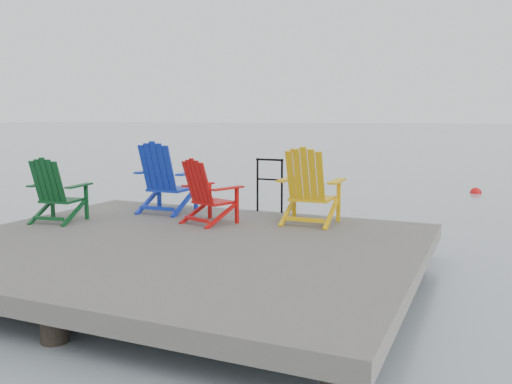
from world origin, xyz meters
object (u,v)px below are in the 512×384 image
at_px(buoy_b, 293,152).
at_px(chair_green, 56,190).
at_px(chair_yellow, 309,186).
at_px(buoy_a, 476,193).
at_px(handrail, 270,180).
at_px(chair_red, 207,192).
at_px(chair_blue, 165,178).

bearing_deg(buoy_b, chair_green, -78.04).
bearing_deg(chair_yellow, buoy_a, 74.66).
bearing_deg(handrail, buoy_a, 68.77).
xyz_separation_m(chair_yellow, buoy_a, (2.07, 8.46, -1.07)).
relative_size(chair_green, chair_red, 1.01).
xyz_separation_m(chair_red, buoy_a, (3.47, 9.04, -0.98)).
relative_size(chair_blue, buoy_a, 3.69).
bearing_deg(chair_yellow, buoy_b, 108.81).
bearing_deg(chair_blue, chair_red, -27.83).
distance_m(handrail, chair_yellow, 1.19).
bearing_deg(handrail, chair_red, -109.56).
relative_size(chair_red, buoy_a, 3.05).
relative_size(handrail, buoy_a, 2.85).
bearing_deg(buoy_b, chair_yellow, -69.58).
distance_m(handrail, chair_blue, 1.74).
height_order(handrail, buoy_b, handrail).
bearing_deg(chair_red, buoy_b, 126.42).
bearing_deg(buoy_a, chair_green, -119.66).
bearing_deg(chair_blue, handrail, 24.58).
height_order(handrail, chair_green, chair_green).
distance_m(chair_green, buoy_a, 11.38).
distance_m(handrail, buoy_a, 8.36).
distance_m(chair_green, chair_yellow, 3.81).
height_order(handrail, chair_yellow, chair_yellow).
relative_size(chair_green, chair_yellow, 0.86).
distance_m(chair_blue, chair_yellow, 2.50).
bearing_deg(chair_red, handrail, 89.82).
relative_size(chair_blue, buoy_b, 2.93).
xyz_separation_m(buoy_a, buoy_b, (-10.97, 15.44, 0.00)).
xyz_separation_m(chair_red, buoy_b, (-7.50, 24.48, -0.98)).
bearing_deg(buoy_a, chair_yellow, -103.73).
distance_m(buoy_a, buoy_b, 18.94).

